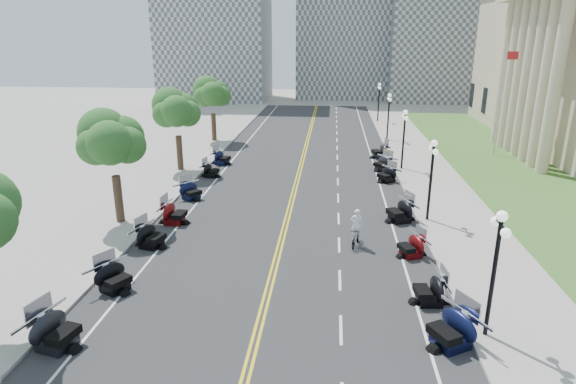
{
  "coord_description": "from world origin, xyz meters",
  "views": [
    {
      "loc": [
        2.64,
        -24.2,
        10.84
      ],
      "look_at": [
        0.13,
        2.92,
        2.0
      ],
      "focal_mm": 30.0,
      "sensor_mm": 36.0,
      "label": 1
    }
  ],
  "objects_px": {
    "flagpole": "(500,103)",
    "motorcycle_n_3": "(452,328)",
    "bicycle": "(356,237)",
    "cyclist_rider": "(357,212)"
  },
  "relations": [
    {
      "from": "cyclist_rider",
      "to": "motorcycle_n_3",
      "type": "bearing_deg",
      "value": 109.72
    },
    {
      "from": "flagpole",
      "to": "cyclist_rider",
      "type": "xyz_separation_m",
      "value": [
        -13.91,
        -22.02,
        -3.06
      ]
    },
    {
      "from": "flagpole",
      "to": "motorcycle_n_3",
      "type": "xyz_separation_m",
      "value": [
        -10.82,
        -30.64,
        -4.23
      ]
    },
    {
      "from": "motorcycle_n_3",
      "to": "bicycle",
      "type": "xyz_separation_m",
      "value": [
        -3.09,
        8.62,
        -0.24
      ]
    },
    {
      "from": "flagpole",
      "to": "cyclist_rider",
      "type": "bearing_deg",
      "value": -122.28
    },
    {
      "from": "bicycle",
      "to": "motorcycle_n_3",
      "type": "bearing_deg",
      "value": -54.76
    },
    {
      "from": "cyclist_rider",
      "to": "bicycle",
      "type": "bearing_deg",
      "value": -0.0
    },
    {
      "from": "bicycle",
      "to": "cyclist_rider",
      "type": "bearing_deg",
      "value": 0.0
    },
    {
      "from": "flagpole",
      "to": "motorcycle_n_3",
      "type": "relative_size",
      "value": 4.56
    },
    {
      "from": "flagpole",
      "to": "bicycle",
      "type": "relative_size",
      "value": 5.67
    }
  ]
}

